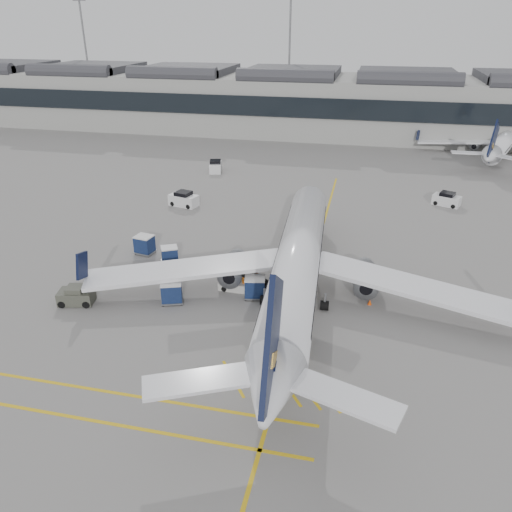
% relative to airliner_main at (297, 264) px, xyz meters
% --- Properties ---
extents(ground, '(220.00, 220.00, 0.00)m').
position_rel_airliner_main_xyz_m(ground, '(-9.41, -4.59, -3.05)').
color(ground, gray).
rests_on(ground, ground).
extents(terminal, '(200.00, 20.45, 12.40)m').
position_rel_airliner_main_xyz_m(terminal, '(-9.41, 67.33, 3.09)').
color(terminal, '#9E9E99').
rests_on(terminal, ground).
extents(light_masts, '(113.00, 0.60, 25.45)m').
position_rel_airliner_main_xyz_m(light_masts, '(-11.08, 81.41, 11.45)').
color(light_masts, slate).
rests_on(light_masts, ground).
extents(apron_markings, '(0.25, 60.00, 0.01)m').
position_rel_airliner_main_xyz_m(apron_markings, '(0.59, 5.41, -3.04)').
color(apron_markings, gold).
rests_on(apron_markings, ground).
extents(airliner_main, '(35.62, 39.00, 10.36)m').
position_rel_airliner_main_xyz_m(airliner_main, '(0.00, 0.00, 0.00)').
color(airliner_main, white).
rests_on(airliner_main, ground).
extents(airliner_far, '(26.66, 29.53, 8.23)m').
position_rel_airliner_main_xyz_m(airliner_far, '(27.03, 54.55, -0.63)').
color(airliner_far, white).
rests_on(airliner_far, ground).
extents(belt_loader, '(4.98, 1.83, 2.03)m').
position_rel_airliner_main_xyz_m(belt_loader, '(-4.80, 0.14, -2.45)').
color(belt_loader, silver).
rests_on(belt_loader, ground).
extents(baggage_cart_a, '(2.05, 1.80, 1.89)m').
position_rel_airliner_main_xyz_m(baggage_cart_a, '(-3.39, -0.98, -2.03)').
color(baggage_cart_a, gray).
rests_on(baggage_cart_a, ground).
extents(baggage_cart_b, '(2.07, 1.94, 1.72)m').
position_rel_airliner_main_xyz_m(baggage_cart_b, '(-12.81, 3.53, -2.12)').
color(baggage_cart_b, gray).
rests_on(baggage_cart_b, ground).
extents(baggage_cart_c, '(2.19, 2.00, 1.90)m').
position_rel_airliner_main_xyz_m(baggage_cart_c, '(-9.92, -3.29, -2.03)').
color(baggage_cart_c, gray).
rests_on(baggage_cart_c, ground).
extents(baggage_cart_d, '(2.04, 1.79, 1.91)m').
position_rel_airliner_main_xyz_m(baggage_cart_d, '(-16.10, 5.07, -2.02)').
color(baggage_cart_d, gray).
rests_on(baggage_cart_d, ground).
extents(ramp_agent_a, '(0.81, 0.68, 1.89)m').
position_rel_airliner_main_xyz_m(ramp_agent_a, '(-4.42, -0.03, -2.10)').
color(ramp_agent_a, orange).
rests_on(ramp_agent_a, ground).
extents(ramp_agent_b, '(1.15, 1.06, 1.90)m').
position_rel_airliner_main_xyz_m(ramp_agent_b, '(-3.77, 0.72, -2.10)').
color(ramp_agent_b, '#EE5B0C').
rests_on(ramp_agent_b, ground).
extents(pushback_tug, '(3.08, 2.25, 1.56)m').
position_rel_airliner_main_xyz_m(pushback_tug, '(-17.58, -5.18, -2.35)').
color(pushback_tug, '#494B3F').
rests_on(pushback_tug, ground).
extents(safety_cone_nose, '(0.39, 0.39, 0.54)m').
position_rel_airliner_main_xyz_m(safety_cone_nose, '(-1.39, 15.93, -2.77)').
color(safety_cone_nose, '#F24C0A').
rests_on(safety_cone_nose, ground).
extents(safety_cone_engine, '(0.34, 0.34, 0.47)m').
position_rel_airliner_main_xyz_m(safety_cone_engine, '(6.14, -0.01, -2.81)').
color(safety_cone_engine, '#F24C0A').
rests_on(safety_cone_engine, ground).
extents(service_van_left, '(3.90, 2.61, 1.84)m').
position_rel_airliner_main_xyz_m(service_van_left, '(-17.25, 19.36, -2.22)').
color(service_van_left, silver).
rests_on(service_van_left, ground).
extents(service_van_mid, '(2.49, 3.76, 1.77)m').
position_rel_airliner_main_xyz_m(service_van_mid, '(-17.87, 35.05, -2.25)').
color(service_van_mid, silver).
rests_on(service_van_mid, ground).
extents(service_van_right, '(3.65, 2.78, 1.68)m').
position_rel_airliner_main_xyz_m(service_van_right, '(15.04, 26.86, -2.29)').
color(service_van_right, silver).
rests_on(service_van_right, ground).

